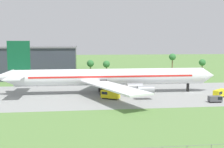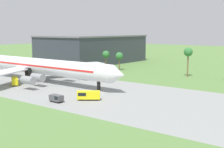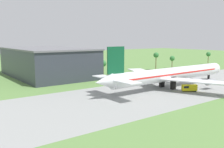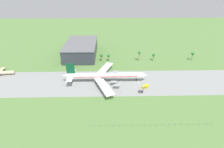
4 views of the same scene
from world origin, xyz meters
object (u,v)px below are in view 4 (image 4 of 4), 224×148
(catering_van, at_px, (104,86))
(fuel_truck, at_px, (145,86))
(terminal_building, at_px, (81,49))
(jet_airliner, at_px, (105,76))
(baggage_tug, at_px, (141,91))
(no_stopping_sign, at_px, (167,125))

(catering_van, bearing_deg, fuel_truck, -2.84)
(terminal_building, bearing_deg, jet_airliner, -65.20)
(baggage_tug, distance_m, no_stopping_sign, 40.03)
(fuel_truck, distance_m, catering_van, 36.07)
(fuel_truck, height_order, no_stopping_sign, fuel_truck)
(jet_airliner, bearing_deg, terminal_building, 114.80)
(jet_airliner, bearing_deg, no_stopping_sign, -54.31)
(baggage_tug, distance_m, catering_van, 32.27)
(no_stopping_sign, bearing_deg, fuel_truck, 97.12)
(fuel_truck, relative_size, catering_van, 1.02)
(jet_airliner, xyz_separation_m, fuel_truck, (35.48, -11.82, -4.45))
(jet_airliner, relative_size, fuel_truck, 12.68)
(catering_van, height_order, terminal_building, terminal_building)
(jet_airliner, relative_size, baggage_tug, 20.16)
(no_stopping_sign, height_order, terminal_building, terminal_building)
(jet_airliner, height_order, catering_van, jet_airliner)
(jet_airliner, xyz_separation_m, no_stopping_sign, (41.16, -57.31, -4.78))
(baggage_tug, height_order, catering_van, catering_van)
(catering_van, bearing_deg, baggage_tug, -15.61)
(fuel_truck, relative_size, terminal_building, 0.10)
(no_stopping_sign, bearing_deg, jet_airliner, 125.69)
(baggage_tug, xyz_separation_m, catering_van, (-31.08, 8.68, 0.45))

